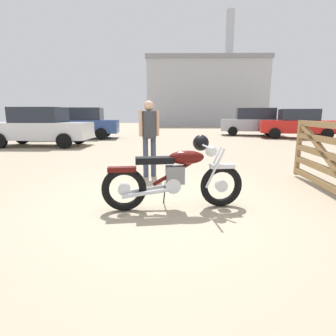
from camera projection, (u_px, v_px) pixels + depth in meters
ground_plane at (175, 203)px, 4.24m from camera, size 80.00×80.00×0.00m
vintage_motorcycle at (177, 175)px, 3.93m from camera, size 2.07×0.76×1.07m
timber_gate at (335, 155)px, 4.44m from camera, size 0.21×2.54×1.60m
bystander at (149, 131)px, 5.84m from camera, size 0.42×0.30×1.66m
red_hatchback_near at (298, 124)px, 15.66m from camera, size 4.45×2.51×1.67m
dark_sedan_left at (41, 127)px, 11.69m from camera, size 4.23×1.97×1.67m
silver_sedan_mid at (74, 122)px, 15.35m from camera, size 4.89×2.43×1.74m
blue_hatchback_right at (252, 121)px, 17.85m from camera, size 4.08×2.20×1.78m
industrial_building at (202, 95)px, 37.78m from camera, size 14.92×14.44×15.04m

